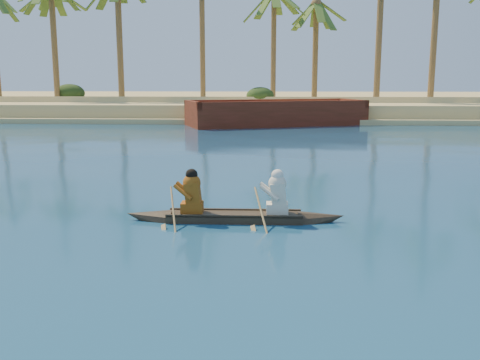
# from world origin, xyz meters

# --- Properties ---
(ground) EXTENTS (160.00, 160.00, 0.00)m
(ground) POSITION_xyz_m (0.00, 0.00, 0.00)
(ground) COLOR navy
(ground) RESTS_ON ground
(sandy_embankment) EXTENTS (150.00, 51.00, 1.50)m
(sandy_embankment) POSITION_xyz_m (0.00, 46.89, 0.53)
(sandy_embankment) COLOR tan
(sandy_embankment) RESTS_ON ground
(palm_grove) EXTENTS (110.00, 14.00, 16.00)m
(palm_grove) POSITION_xyz_m (0.00, 35.00, 8.00)
(palm_grove) COLOR #455C20
(palm_grove) RESTS_ON ground
(shrub_cluster) EXTENTS (100.00, 6.00, 2.40)m
(shrub_cluster) POSITION_xyz_m (0.00, 31.50, 1.20)
(shrub_cluster) COLOR #273E16
(shrub_cluster) RESTS_ON ground
(canoe) EXTENTS (4.82, 0.69, 1.33)m
(canoe) POSITION_xyz_m (3.06, -4.00, 0.26)
(canoe) COLOR #3B3020
(canoe) RESTS_ON ground
(barge_mid) EXTENTS (12.80, 8.05, 2.02)m
(barge_mid) POSITION_xyz_m (4.32, 22.00, 0.71)
(barge_mid) COLOR maroon
(barge_mid) RESTS_ON ground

